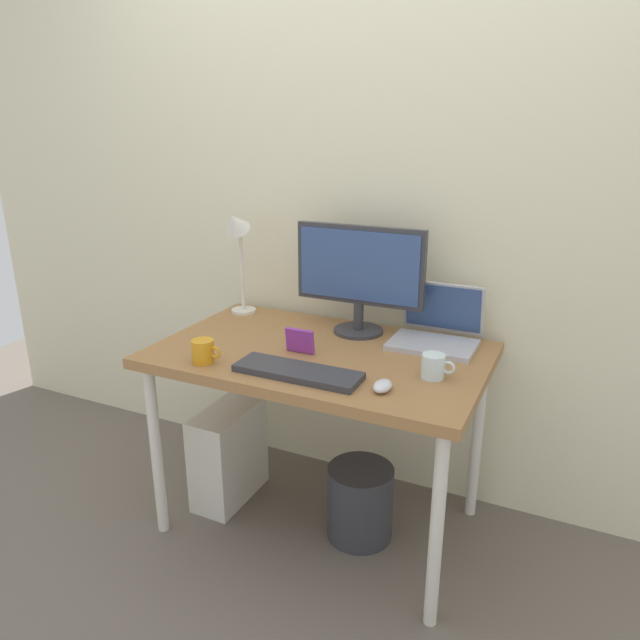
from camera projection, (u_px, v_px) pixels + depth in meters
ground_plane at (320, 520)px, 2.44m from camera, size 6.00×6.00×0.00m
back_wall at (366, 192)px, 2.40m from camera, size 4.40×0.04×2.60m
desk at (320, 367)px, 2.22m from camera, size 1.23×0.76×0.76m
monitor at (359, 273)px, 2.31m from camera, size 0.53×0.20×0.44m
laptop at (437, 329)px, 2.26m from camera, size 0.32×0.27×0.23m
desk_lamp at (237, 239)px, 2.51m from camera, size 0.11×0.16×0.47m
keyboard at (298, 372)px, 1.98m from camera, size 0.44×0.14×0.02m
mouse at (383, 386)px, 1.86m from camera, size 0.06×0.09×0.03m
coffee_mug at (203, 351)px, 2.07m from camera, size 0.11×0.08×0.08m
glass_cup at (434, 366)px, 1.95m from camera, size 0.11×0.08×0.08m
photo_frame at (300, 341)px, 2.16m from camera, size 0.11×0.03×0.09m
computer_tower at (229, 454)px, 2.54m from camera, size 0.18×0.36×0.42m
wastebasket at (360, 502)px, 2.31m from camera, size 0.26×0.26×0.30m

